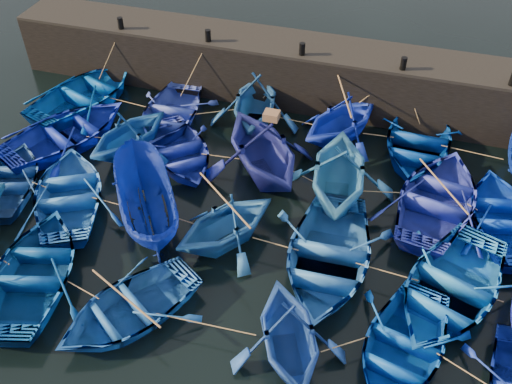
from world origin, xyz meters
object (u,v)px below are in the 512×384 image
(boat_13, at_px, (11,180))
(boat_8, at_px, (179,151))
(boat_0, at_px, (86,93))
(wooden_crate, at_px, (272,116))

(boat_13, bearing_deg, boat_8, -167.13)
(boat_0, height_order, boat_13, boat_0)
(boat_8, xyz_separation_m, boat_13, (-5.18, -3.26, -0.03))
(boat_0, xyz_separation_m, wooden_crate, (8.97, -2.41, 2.16))
(boat_0, distance_m, boat_8, 5.96)
(boat_0, relative_size, boat_13, 1.33)
(boat_0, xyz_separation_m, boat_8, (5.40, -2.53, -0.11))
(boat_13, xyz_separation_m, wooden_crate, (8.74, 3.38, 2.30))
(boat_0, relative_size, boat_8, 1.23)
(boat_8, bearing_deg, boat_13, 172.81)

